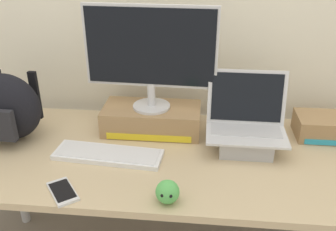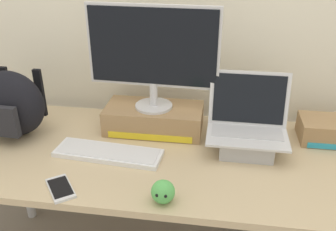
% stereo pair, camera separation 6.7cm
% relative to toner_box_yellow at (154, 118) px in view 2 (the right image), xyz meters
% --- Properties ---
extents(back_wall, '(7.00, 0.10, 2.60)m').
position_rel_toner_box_yellow_xyz_m(back_wall, '(0.10, 0.28, 0.49)').
color(back_wall, silver).
rests_on(back_wall, ground).
extents(desk, '(1.94, 0.77, 0.75)m').
position_rel_toner_box_yellow_xyz_m(desk, '(0.10, -0.20, -0.13)').
color(desk, tan).
rests_on(desk, ground).
extents(toner_box_yellow, '(0.45, 0.23, 0.12)m').
position_rel_toner_box_yellow_xyz_m(toner_box_yellow, '(0.00, 0.00, 0.00)').
color(toner_box_yellow, '#9E7A51').
rests_on(toner_box_yellow, desk).
extents(desktop_monitor, '(0.58, 0.17, 0.47)m').
position_rel_toner_box_yellow_xyz_m(desktop_monitor, '(-0.00, -0.00, 0.32)').
color(desktop_monitor, silver).
rests_on(desktop_monitor, toner_box_yellow).
extents(open_laptop, '(0.34, 0.25, 0.32)m').
position_rel_toner_box_yellow_xyz_m(open_laptop, '(0.42, -0.12, 0.01)').
color(open_laptop, '#ADADB2').
rests_on(open_laptop, desk).
extents(external_keyboard, '(0.46, 0.18, 0.02)m').
position_rel_toner_box_yellow_xyz_m(external_keyboard, '(-0.15, -0.25, -0.05)').
color(external_keyboard, white).
rests_on(external_keyboard, desk).
extents(messenger_backpack, '(0.32, 0.25, 0.31)m').
position_rel_toner_box_yellow_xyz_m(messenger_backpack, '(-0.63, -0.14, 0.09)').
color(messenger_backpack, black).
rests_on(messenger_backpack, desk).
extents(cell_phone, '(0.16, 0.17, 0.01)m').
position_rel_toner_box_yellow_xyz_m(cell_phone, '(-0.26, -0.51, -0.05)').
color(cell_phone, silver).
rests_on(cell_phone, desk).
extents(plush_toy, '(0.08, 0.08, 0.08)m').
position_rel_toner_box_yellow_xyz_m(plush_toy, '(0.13, -0.52, -0.02)').
color(plush_toy, '#56B256').
rests_on(plush_toy, desk).
extents(toner_box_cyan, '(0.32, 0.18, 0.10)m').
position_rel_toner_box_yellow_xyz_m(toner_box_cyan, '(0.83, 0.02, -0.01)').
color(toner_box_cyan, '#9E7A51').
rests_on(toner_box_cyan, desk).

